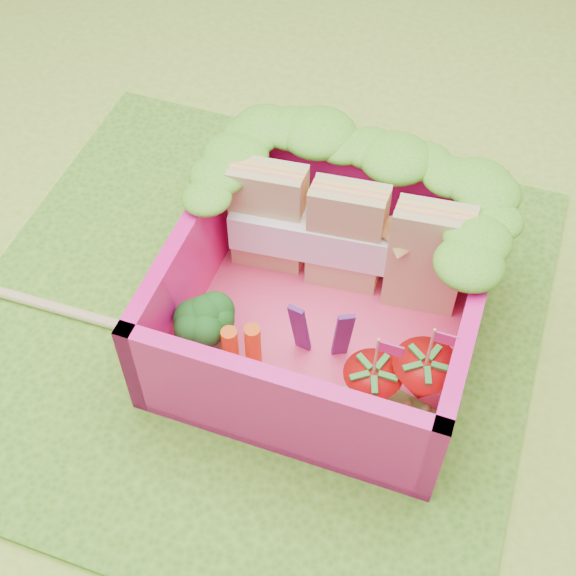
# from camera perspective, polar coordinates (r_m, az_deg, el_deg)

# --- Properties ---
(ground) EXTENTS (14.00, 14.00, 0.00)m
(ground) POSITION_cam_1_polar(r_m,az_deg,el_deg) (3.77, -2.65, -2.32)
(ground) COLOR #8AB332
(ground) RESTS_ON ground
(placemat) EXTENTS (2.60, 2.60, 0.03)m
(placemat) POSITION_cam_1_polar(r_m,az_deg,el_deg) (3.76, -2.66, -2.18)
(placemat) COLOR #4A8B1F
(placemat) RESTS_ON ground
(bento_floor) EXTENTS (1.30, 1.30, 0.05)m
(bento_floor) POSITION_cam_1_polar(r_m,az_deg,el_deg) (3.67, 2.55, -2.87)
(bento_floor) COLOR #FD4074
(bento_floor) RESTS_ON placemat
(bento_box) EXTENTS (1.30, 1.30, 0.55)m
(bento_box) POSITION_cam_1_polar(r_m,az_deg,el_deg) (3.47, 2.69, -0.49)
(bento_box) COLOR #FA1587
(bento_box) RESTS_ON placemat
(lettuce_ruffle) EXTENTS (1.43, 0.76, 0.11)m
(lettuce_ruffle) POSITION_cam_1_polar(r_m,az_deg,el_deg) (3.54, 5.26, 8.56)
(lettuce_ruffle) COLOR #3C921A
(lettuce_ruffle) RESTS_ON bento_box
(sandwich_stack) EXTENTS (1.08, 0.28, 0.59)m
(sandwich_stack) POSITION_cam_1_polar(r_m,az_deg,el_deg) (3.61, 4.24, 3.57)
(sandwich_stack) COLOR tan
(sandwich_stack) RESTS_ON bento_floor
(broccoli) EXTENTS (0.33, 0.33, 0.27)m
(broccoli) POSITION_cam_1_polar(r_m,az_deg,el_deg) (3.43, -5.58, -2.70)
(broccoli) COLOR #558B43
(broccoli) RESTS_ON bento_floor
(carrot_sticks) EXTENTS (0.15, 0.11, 0.28)m
(carrot_sticks) POSITION_cam_1_polar(r_m,az_deg,el_deg) (3.41, -3.30, -4.40)
(carrot_sticks) COLOR #F15814
(carrot_sticks) RESTS_ON bento_floor
(purple_wedges) EXTENTS (0.25, 0.07, 0.38)m
(purple_wedges) POSITION_cam_1_polar(r_m,az_deg,el_deg) (3.40, 2.38, -3.13)
(purple_wedges) COLOR #441857
(purple_wedges) RESTS_ON bento_floor
(strawberry_left) EXTENTS (0.25, 0.25, 0.49)m
(strawberry_left) POSITION_cam_1_polar(r_m,az_deg,el_deg) (3.33, 5.93, -7.13)
(strawberry_left) COLOR red
(strawberry_left) RESTS_ON bento_floor
(strawberry_right) EXTENTS (0.27, 0.27, 0.51)m
(strawberry_right) POSITION_cam_1_polar(r_m,az_deg,el_deg) (3.36, 9.50, -6.56)
(strawberry_right) COLOR red
(strawberry_right) RESTS_ON bento_floor
(snap_peas) EXTENTS (0.62, 0.27, 0.05)m
(snap_peas) POSITION_cam_1_polar(r_m,az_deg,el_deg) (3.42, 6.32, -8.24)
(snap_peas) COLOR #52AE36
(snap_peas) RESTS_ON bento_floor
(chopsticks) EXTENTS (2.36, 0.10, 0.04)m
(chopsticks) POSITION_cam_1_polar(r_m,az_deg,el_deg) (4.02, -19.21, -0.45)
(chopsticks) COLOR #DCBD79
(chopsticks) RESTS_ON placemat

